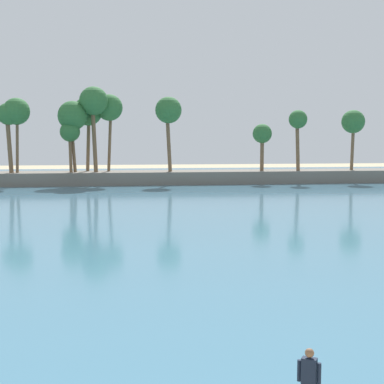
# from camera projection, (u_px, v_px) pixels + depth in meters

# --- Properties ---
(sea) EXTENTS (220.00, 106.34, 0.06)m
(sea) POSITION_uv_depth(u_px,v_px,m) (128.00, 194.00, 65.72)
(sea) COLOR teal
(sea) RESTS_ON ground
(palm_headland) EXTENTS (92.87, 6.62, 13.14)m
(palm_headland) POSITION_uv_depth(u_px,v_px,m) (119.00, 158.00, 78.09)
(palm_headland) COLOR slate
(palm_headland) RESTS_ON ground
(person_at_waterline) EXTENTS (0.48, 0.35, 1.67)m
(person_at_waterline) POSITION_uv_depth(u_px,v_px,m) (309.00, 381.00, 13.12)
(person_at_waterline) COLOR #141E33
(person_at_waterline) RESTS_ON ground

